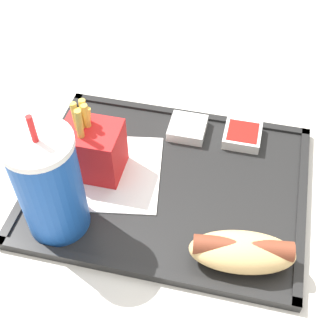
{
  "coord_description": "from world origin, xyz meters",
  "views": [
    {
      "loc": [
        -0.05,
        0.37,
        1.28
      ],
      "look_at": [
        0.04,
        -0.04,
        0.8
      ],
      "focal_mm": 50.0,
      "sensor_mm": 36.0,
      "label": 1
    }
  ],
  "objects_px": {
    "sauce_cup_mayo": "(188,128)",
    "fries_carton": "(92,149)",
    "sauce_cup_ketchup": "(242,135)",
    "hot_dog_far": "(242,251)",
    "soda_cup": "(49,185)"
  },
  "relations": [
    {
      "from": "fries_carton",
      "to": "sauce_cup_mayo",
      "type": "bearing_deg",
      "value": -137.48
    },
    {
      "from": "hot_dog_far",
      "to": "sauce_cup_ketchup",
      "type": "bearing_deg",
      "value": -83.5
    },
    {
      "from": "soda_cup",
      "to": "sauce_cup_mayo",
      "type": "height_order",
      "value": "soda_cup"
    },
    {
      "from": "sauce_cup_ketchup",
      "to": "fries_carton",
      "type": "bearing_deg",
      "value": 28.46
    },
    {
      "from": "soda_cup",
      "to": "sauce_cup_ketchup",
      "type": "bearing_deg",
      "value": -136.25
    },
    {
      "from": "soda_cup",
      "to": "hot_dog_far",
      "type": "xyz_separation_m",
      "value": [
        -0.24,
        0.01,
        -0.05
      ]
    },
    {
      "from": "sauce_cup_mayo",
      "to": "sauce_cup_ketchup",
      "type": "height_order",
      "value": "same"
    },
    {
      "from": "soda_cup",
      "to": "fries_carton",
      "type": "bearing_deg",
      "value": -99.36
    },
    {
      "from": "hot_dog_far",
      "to": "sauce_cup_ketchup",
      "type": "relative_size",
      "value": 2.44
    },
    {
      "from": "sauce_cup_ketchup",
      "to": "hot_dog_far",
      "type": "bearing_deg",
      "value": 96.5
    },
    {
      "from": "sauce_cup_mayo",
      "to": "fries_carton",
      "type": "bearing_deg",
      "value": 42.52
    },
    {
      "from": "hot_dog_far",
      "to": "fries_carton",
      "type": "xyz_separation_m",
      "value": [
        0.22,
        -0.1,
        0.02
      ]
    },
    {
      "from": "fries_carton",
      "to": "sauce_cup_mayo",
      "type": "distance_m",
      "value": 0.16
    },
    {
      "from": "fries_carton",
      "to": "sauce_cup_mayo",
      "type": "relative_size",
      "value": 2.23
    },
    {
      "from": "sauce_cup_ketchup",
      "to": "sauce_cup_mayo",
      "type": "bearing_deg",
      "value": 2.01
    }
  ]
}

